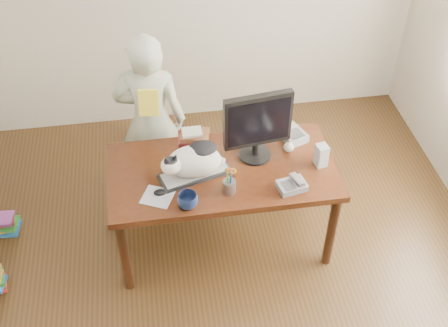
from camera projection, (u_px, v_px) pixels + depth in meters
room at (239, 164)px, 3.09m from camera, size 4.50×4.50×4.50m
desk at (221, 177)px, 4.09m from camera, size 1.60×0.80×0.75m
keyboard at (195, 173)px, 3.88m from camera, size 0.52×0.32×0.03m
cat at (192, 161)px, 3.79m from camera, size 0.47×0.33×0.27m
monitor at (258, 124)px, 3.82m from camera, size 0.48×0.26×0.54m
pen_cup at (229, 185)px, 3.73m from camera, size 0.11×0.11×0.22m
mousepad at (158, 197)px, 3.73m from camera, size 0.25×0.24×0.00m
mouse at (160, 192)px, 3.73m from camera, size 0.11×0.09×0.04m
coffee_mug at (188, 201)px, 3.63m from camera, size 0.19×0.19×0.11m
phone at (292, 185)px, 3.78m from camera, size 0.21×0.19×0.09m
speaker at (321, 155)px, 3.91m from camera, size 0.09×0.10×0.17m
baseball at (289, 147)px, 4.05m from camera, size 0.08×0.08×0.08m
book_stack at (194, 136)px, 4.14m from camera, size 0.24×0.19×0.09m
calculator at (292, 135)px, 4.16m from camera, size 0.23×0.26×0.07m
person at (151, 121)px, 4.33m from camera, size 0.59×0.43×1.50m
held_book at (149, 103)px, 4.00m from camera, size 0.15×0.10×0.20m
book_pile_b at (2, 224)px, 4.45m from camera, size 0.26×0.20×0.15m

